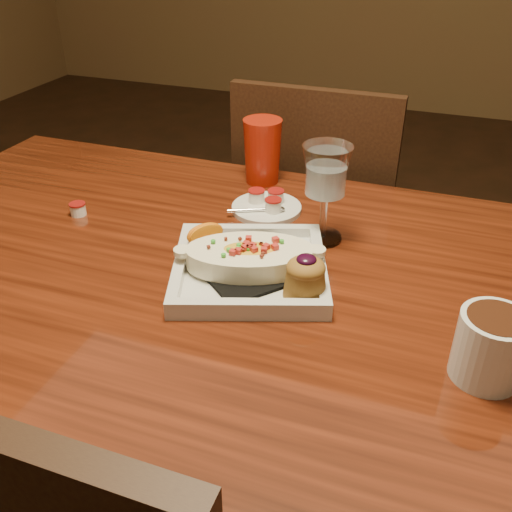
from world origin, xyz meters
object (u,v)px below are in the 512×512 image
(chair_far, at_px, (319,231))
(coffee_mug, at_px, (494,345))
(red_tumbler, at_px, (262,151))
(saucer, at_px, (266,206))
(plate, at_px, (255,263))
(goblet, at_px, (326,176))
(table, at_px, (232,322))

(chair_far, relative_size, coffee_mug, 7.29)
(coffee_mug, height_order, red_tumbler, red_tumbler)
(chair_far, bearing_deg, saucer, 86.50)
(plate, xyz_separation_m, red_tumbler, (-0.12, 0.37, 0.04))
(saucer, xyz_separation_m, red_tumbler, (-0.06, 0.13, 0.06))
(goblet, distance_m, saucer, 0.19)
(table, distance_m, coffee_mug, 0.44)
(coffee_mug, xyz_separation_m, red_tumbler, (-0.48, 0.48, 0.02))
(coffee_mug, relative_size, goblet, 0.70)
(saucer, bearing_deg, goblet, -28.89)
(chair_far, distance_m, goblet, 0.60)
(chair_far, bearing_deg, goblet, 103.67)
(saucer, bearing_deg, table, -84.61)
(coffee_mug, bearing_deg, plate, 168.56)
(saucer, distance_m, red_tumbler, 0.16)
(goblet, xyz_separation_m, saucer, (-0.13, 0.07, -0.11))
(table, distance_m, plate, 0.13)
(chair_far, distance_m, saucer, 0.46)
(plate, distance_m, saucer, 0.25)
(plate, height_order, saucer, plate)
(coffee_mug, bearing_deg, red_tumbler, 140.80)
(plate, xyz_separation_m, saucer, (-0.06, 0.24, -0.02))
(chair_far, height_order, goblet, goblet)
(table, relative_size, chair_far, 1.61)
(table, height_order, red_tumbler, red_tumbler)
(table, xyz_separation_m, coffee_mug, (0.40, -0.10, 0.15))
(coffee_mug, bearing_deg, goblet, 142.50)
(coffee_mug, bearing_deg, chair_far, 124.66)
(goblet, bearing_deg, chair_far, 103.67)
(chair_far, bearing_deg, red_tumbler, 72.54)
(chair_far, xyz_separation_m, coffee_mug, (0.40, -0.73, 0.29))
(chair_far, bearing_deg, plate, 93.59)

